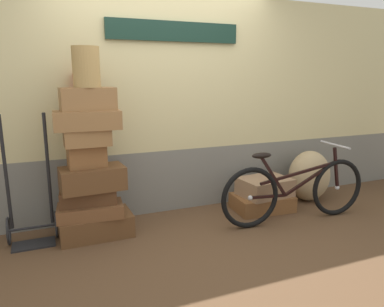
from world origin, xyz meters
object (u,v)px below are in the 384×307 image
at_px(suitcase_8, 262,202).
at_px(bicycle, 295,191).
at_px(suitcase_1, 91,211).
at_px(suitcase_3, 93,178).
at_px(luggage_trolley, 31,213).
at_px(suitcase_2, 88,196).
at_px(wicker_basket, 86,67).
at_px(burlap_sack, 309,176).
at_px(suitcase_9, 265,187).
at_px(suitcase_4, 87,156).
at_px(suitcase_6, 87,120).
at_px(suitcase_0, 96,225).
at_px(suitcase_7, 88,99).
at_px(suitcase_5, 88,138).

distance_m(suitcase_8, bicycle, 0.52).
bearing_deg(suitcase_1, suitcase_3, 15.16).
bearing_deg(luggage_trolley, suitcase_3, -12.88).
height_order(suitcase_2, wicker_basket, wicker_basket).
xyz_separation_m(suitcase_1, burlap_sack, (2.71, 0.09, 0.04)).
bearing_deg(suitcase_9, suitcase_4, 174.54).
xyz_separation_m(suitcase_6, burlap_sack, (2.68, 0.07, -0.84)).
bearing_deg(wicker_basket, suitcase_3, -98.99).
bearing_deg(suitcase_3, suitcase_1, -173.90).
bearing_deg(wicker_basket, suitcase_9, -0.26).
xyz_separation_m(suitcase_0, burlap_sack, (2.66, 0.05, 0.21)).
height_order(suitcase_3, burlap_sack, suitcase_3).
distance_m(suitcase_2, suitcase_7, 0.93).
bearing_deg(suitcase_4, bicycle, -15.94).
distance_m(suitcase_1, suitcase_3, 0.32).
bearing_deg(luggage_trolley, bicycle, -11.67).
relative_size(suitcase_1, bicycle, 0.35).
bearing_deg(suitcase_7, luggage_trolley, 169.06).
bearing_deg(suitcase_0, luggage_trolley, 170.32).
distance_m(suitcase_1, suitcase_6, 0.88).
distance_m(suitcase_7, luggage_trolley, 1.20).
distance_m(suitcase_2, suitcase_4, 0.40).
bearing_deg(suitcase_6, suitcase_8, 2.08).
bearing_deg(burlap_sack, suitcase_0, -178.96).
bearing_deg(suitcase_9, suitcase_6, 174.69).
relative_size(suitcase_8, wicker_basket, 1.83).
relative_size(suitcase_1, suitcase_9, 1.08).
bearing_deg(suitcase_5, luggage_trolley, 164.65).
bearing_deg(wicker_basket, suitcase_6, -171.87).
distance_m(suitcase_0, suitcase_3, 0.49).
bearing_deg(suitcase_5, suitcase_2, 113.46).
bearing_deg(suitcase_6, suitcase_1, -137.81).
height_order(suitcase_0, wicker_basket, wicker_basket).
bearing_deg(suitcase_6, suitcase_4, 167.45).
bearing_deg(luggage_trolley, suitcase_7, -8.84).
height_order(suitcase_4, suitcase_5, suitcase_5).
distance_m(suitcase_4, luggage_trolley, 0.75).
distance_m(suitcase_5, suitcase_6, 0.16).
distance_m(suitcase_3, suitcase_5, 0.40).
relative_size(suitcase_8, luggage_trolley, 0.54).
xyz_separation_m(suitcase_4, suitcase_8, (1.97, -0.00, -0.72)).
distance_m(suitcase_4, wicker_basket, 0.82).
bearing_deg(suitcase_3, suitcase_6, 139.61).
relative_size(suitcase_7, burlap_sack, 0.77).
bearing_deg(suitcase_7, suitcase_9, -3.13).
distance_m(suitcase_2, suitcase_3, 0.19).
relative_size(suitcase_8, burlap_sack, 1.04).
bearing_deg(suitcase_4, suitcase_6, -18.84).
bearing_deg(suitcase_9, suitcase_2, 174.00).
height_order(wicker_basket, burlap_sack, wicker_basket).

